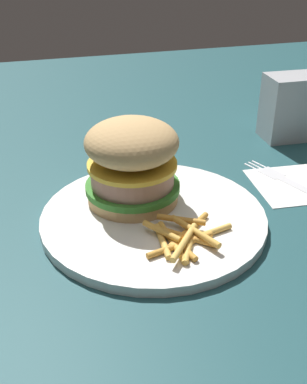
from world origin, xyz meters
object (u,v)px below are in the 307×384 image
(sandwich, at_px, (132,161))
(fork, at_px, (293,182))
(fries_pile, at_px, (183,237))
(napkin, at_px, (294,184))
(napkin_dispenser, at_px, (292,107))
(plate, at_px, (154,218))

(sandwich, height_order, fork, sandwich)
(fries_pile, height_order, napkin, fries_pile)
(fries_pile, bearing_deg, napkin_dispenser, -47.11)
(plate, xyz_separation_m, fries_pile, (-0.06, -0.02, 0.01))
(napkin_dispenser, bearing_deg, fork, -114.23)
(fries_pile, bearing_deg, napkin, -62.95)
(fries_pile, distance_m, napkin_dispenser, 0.38)
(plate, height_order, napkin_dispenser, napkin_dispenser)
(napkin, distance_m, napkin_dispenser, 0.18)
(napkin, xyz_separation_m, napkin_dispenser, (0.15, -0.08, 0.05))
(plate, bearing_deg, napkin, -80.16)
(napkin_dispenser, bearing_deg, fries_pile, -134.45)
(napkin_dispenser, bearing_deg, napkin, -113.84)
(fries_pile, relative_size, napkin, 0.99)
(plate, relative_size, napkin, 2.47)
(plate, bearing_deg, napkin_dispenser, -56.69)
(napkin, height_order, napkin_dispenser, napkin_dispenser)
(napkin_dispenser, bearing_deg, sandwich, -151.20)
(fork, bearing_deg, fries_pile, 117.46)
(plate, distance_m, fries_pile, 0.07)
(napkin, bearing_deg, fries_pile, 117.05)
(fork, bearing_deg, napkin_dispenser, -26.90)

